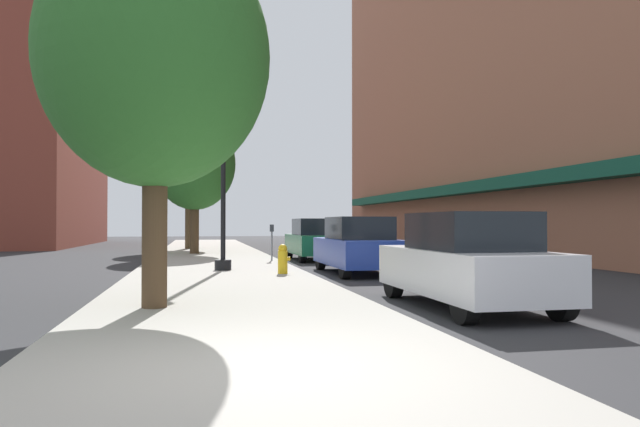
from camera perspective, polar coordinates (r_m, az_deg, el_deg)
ground_plane at (r=24.05m, az=-0.69°, el=-4.47°), size 90.00×90.00×0.00m
sidewalk_slab at (r=24.61m, az=-10.35°, el=-4.24°), size 4.80×50.00×0.12m
building_far_background at (r=44.21m, az=-25.41°, el=6.72°), size 6.80×18.00×14.65m
lamppost at (r=17.37m, az=-9.34°, el=4.77°), size 0.48×0.48×5.90m
fire_hydrant at (r=15.91m, az=-3.62°, el=-4.39°), size 0.33×0.26×0.79m
parking_meter_near at (r=21.56m, az=-4.69°, el=-2.35°), size 0.14×0.09×1.31m
tree_near at (r=10.21m, az=-15.64°, el=14.35°), size 3.70×3.70×6.19m
tree_mid at (r=32.56m, az=-12.56°, el=4.75°), size 3.65×3.65×6.71m
tree_far at (r=27.17m, az=-12.03°, el=4.73°), size 3.65×3.65×6.16m
car_white at (r=10.59m, az=14.01°, el=-4.53°), size 1.80×4.30×1.66m
car_blue at (r=17.29m, az=3.68°, el=-3.16°), size 1.80×4.30×1.66m
car_green at (r=23.62m, az=-0.51°, el=-2.57°), size 1.80×4.30×1.66m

